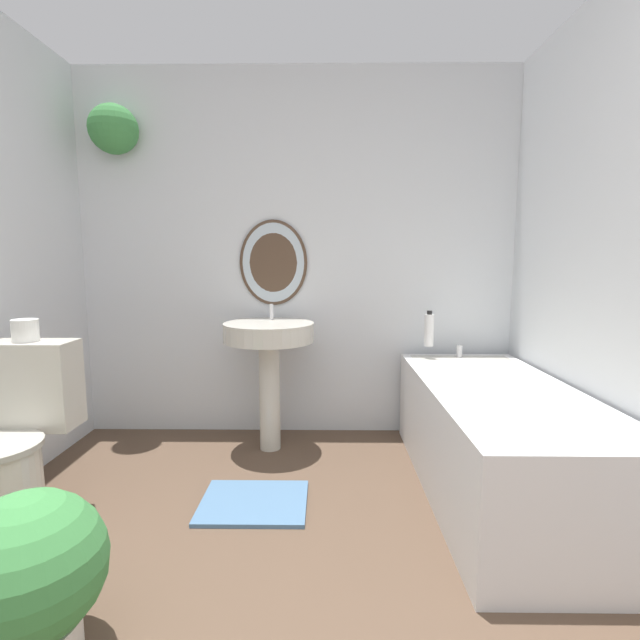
# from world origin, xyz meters

# --- Properties ---
(wall_back) EXTENTS (2.97, 0.30, 2.40)m
(wall_back) POSITION_xyz_m (-0.07, 2.67, 1.25)
(wall_back) COLOR silver
(wall_back) RESTS_ON ground_plane
(toilet) EXTENTS (0.41, 0.55, 0.81)m
(toilet) POSITION_xyz_m (-1.16, 1.43, 0.36)
(toilet) COLOR beige
(toilet) RESTS_ON ground_plane
(pedestal_sink) EXTENTS (0.55, 0.55, 0.89)m
(pedestal_sink) POSITION_xyz_m (-0.16, 2.33, 0.64)
(pedestal_sink) COLOR beige
(pedestal_sink) RESTS_ON ground_plane
(bathtub) EXTENTS (0.71, 1.62, 0.63)m
(bathtub) POSITION_xyz_m (1.05, 1.78, 0.29)
(bathtub) COLOR silver
(bathtub) RESTS_ON ground_plane
(shampoo_bottle) EXTENTS (0.06, 0.06, 0.23)m
(shampoo_bottle) POSITION_xyz_m (0.84, 2.46, 0.73)
(shampoo_bottle) COLOR white
(shampoo_bottle) RESTS_ON bathtub
(potted_plant) EXTENTS (0.43, 0.43, 0.52)m
(potted_plant) POSITION_xyz_m (-0.66, 0.76, 0.28)
(potted_plant) COLOR silver
(potted_plant) RESTS_ON ground_plane
(bath_mat) EXTENTS (0.51, 0.41, 0.02)m
(bath_mat) POSITION_xyz_m (-0.16, 1.65, 0.01)
(bath_mat) COLOR #4C7093
(bath_mat) RESTS_ON ground_plane
(toilet_paper_roll) EXTENTS (0.11, 0.11, 0.10)m
(toilet_paper_roll) POSITION_xyz_m (-1.16, 1.59, 0.86)
(toilet_paper_roll) COLOR white
(toilet_paper_roll) RESTS_ON toilet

